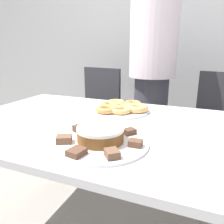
{
  "coord_description": "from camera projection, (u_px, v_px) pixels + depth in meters",
  "views": [
    {
      "loc": [
        0.37,
        -0.92,
        1.07
      ],
      "look_at": [
        -0.01,
        0.0,
        0.78
      ],
      "focal_mm": 35.0,
      "sensor_mm": 36.0,
      "label": 1
    }
  ],
  "objects": [
    {
      "name": "person_standing",
      "position": [
        152.0,
        71.0,
        1.8
      ],
      "size": [
        0.38,
        0.38,
        1.71
      ],
      "color": "#383842",
      "rests_on": "ground_plane"
    },
    {
      "name": "napkin",
      "position": [
        222.0,
        136.0,
        0.9
      ],
      "size": [
        0.17,
        0.16,
        0.01
      ],
      "color": "white",
      "rests_on": "table"
    },
    {
      "name": "plate_cake",
      "position": [
        101.0,
        142.0,
        0.84
      ],
      "size": [
        0.37,
        0.37,
        0.01
      ],
      "color": "white",
      "rests_on": "table"
    },
    {
      "name": "lamington_0",
      "position": [
        112.0,
        154.0,
        0.71
      ],
      "size": [
        0.07,
        0.07,
        0.02
      ],
      "rotation": [
        0.0,
        0.0,
        5.43
      ],
      "color": "brown",
      "rests_on": "plate_cake"
    },
    {
      "name": "donut_6",
      "position": [
        116.0,
        103.0,
        1.36
      ],
      "size": [
        0.12,
        0.12,
        0.03
      ],
      "color": "#E5AD66",
      "rests_on": "plate_donuts"
    },
    {
      "name": "lamington_2",
      "position": [
        130.0,
        131.0,
        0.91
      ],
      "size": [
        0.06,
        0.06,
        0.02
      ],
      "rotation": [
        0.0,
        0.0,
        7.22
      ],
      "color": "#513828",
      "rests_on": "plate_cake"
    },
    {
      "name": "donut_3",
      "position": [
        120.0,
        110.0,
        1.21
      ],
      "size": [
        0.12,
        0.12,
        0.03
      ],
      "color": "#E5AD66",
      "rests_on": "plate_donuts"
    },
    {
      "name": "donut_4",
      "position": [
        137.0,
        108.0,
        1.23
      ],
      "size": [
        0.13,
        0.13,
        0.04
      ],
      "color": "#E5AD66",
      "rests_on": "plate_donuts"
    },
    {
      "name": "lamington_3",
      "position": [
        106.0,
        126.0,
        0.97
      ],
      "size": [
        0.06,
        0.07,
        0.02
      ],
      "rotation": [
        0.0,
        0.0,
        8.12
      ],
      "color": "#513828",
      "rests_on": "plate_cake"
    },
    {
      "name": "lamington_1",
      "position": [
        135.0,
        143.0,
        0.79
      ],
      "size": [
        0.05,
        0.04,
        0.02
      ],
      "rotation": [
        0.0,
        0.0,
        6.33
      ],
      "color": "brown",
      "rests_on": "plate_cake"
    },
    {
      "name": "donut_0",
      "position": [
        120.0,
        107.0,
        1.27
      ],
      "size": [
        0.1,
        0.1,
        0.03
      ],
      "color": "#D18E4C",
      "rests_on": "plate_donuts"
    },
    {
      "name": "lamington_5",
      "position": [
        64.0,
        139.0,
        0.82
      ],
      "size": [
        0.07,
        0.07,
        0.03
      ],
      "rotation": [
        0.0,
        0.0,
        9.92
      ],
      "color": "brown",
      "rests_on": "plate_cake"
    },
    {
      "name": "donut_5",
      "position": [
        132.0,
        104.0,
        1.32
      ],
      "size": [
        0.11,
        0.11,
        0.04
      ],
      "color": "#C68447",
      "rests_on": "plate_donuts"
    },
    {
      "name": "table",
      "position": [
        114.0,
        140.0,
        1.08
      ],
      "size": [
        1.6,
        0.93,
        0.72
      ],
      "color": "silver",
      "rests_on": "ground_plane"
    },
    {
      "name": "plate_donuts",
      "position": [
        120.0,
        110.0,
        1.28
      ],
      "size": [
        0.35,
        0.35,
        0.01
      ],
      "color": "white",
      "rests_on": "table"
    },
    {
      "name": "donut_1",
      "position": [
        110.0,
        106.0,
        1.29
      ],
      "size": [
        0.12,
        0.12,
        0.03
      ],
      "color": "#D18E4C",
      "rests_on": "plate_donuts"
    },
    {
      "name": "wall_back",
      "position": [
        169.0,
        26.0,
        2.28
      ],
      "size": [
        8.0,
        0.05,
        2.6
      ],
      "color": "#A8AAAD",
      "rests_on": "ground_plane"
    },
    {
      "name": "office_chair_left",
      "position": [
        93.0,
        120.0,
        2.03
      ],
      "size": [
        0.51,
        0.51,
        0.9
      ],
      "rotation": [
        0.0,
        0.0,
        -0.18
      ],
      "color": "black",
      "rests_on": "ground_plane"
    },
    {
      "name": "frosted_cake",
      "position": [
        100.0,
        134.0,
        0.83
      ],
      "size": [
        0.18,
        0.18,
        0.06
      ],
      "color": "brown",
      "rests_on": "plate_cake"
    },
    {
      "name": "office_chair_right",
      "position": [
        216.0,
        137.0,
        1.65
      ],
      "size": [
        0.52,
        0.52,
        0.9
      ],
      "rotation": [
        0.0,
        0.0,
        -0.21
      ],
      "color": "black",
      "rests_on": "ground_plane"
    },
    {
      "name": "lamington_6",
      "position": [
        77.0,
        152.0,
        0.73
      ],
      "size": [
        0.06,
        0.07,
        0.02
      ],
      "rotation": [
        0.0,
        0.0,
        10.81
      ],
      "color": "brown",
      "rests_on": "plate_cake"
    },
    {
      "name": "donut_2",
      "position": [
        106.0,
        109.0,
        1.21
      ],
      "size": [
        0.12,
        0.12,
        0.03
      ],
      "color": "#D18E4C",
      "rests_on": "plate_donuts"
    },
    {
      "name": "lamington_4",
      "position": [
        79.0,
        129.0,
        0.93
      ],
      "size": [
        0.06,
        0.05,
        0.03
      ],
      "rotation": [
        0.0,
        0.0,
        9.02
      ],
      "color": "#513828",
      "rests_on": "plate_cake"
    }
  ]
}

